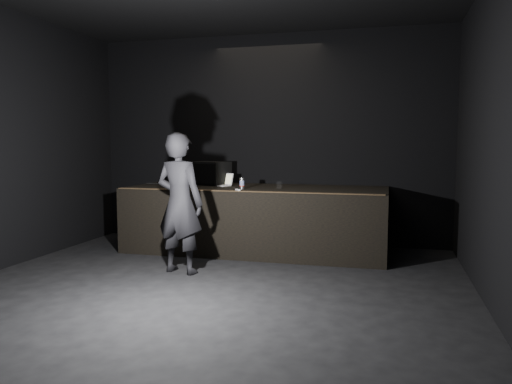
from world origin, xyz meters
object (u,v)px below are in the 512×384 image
at_px(laptop, 223,182).
at_px(person, 180,203).
at_px(stage_monitor, 210,173).
at_px(beer_can, 242,183).
at_px(stage_riser, 256,219).

height_order(laptop, person, person).
height_order(stage_monitor, beer_can, stage_monitor).
distance_m(stage_riser, stage_monitor, 1.13).
relative_size(beer_can, person, 0.09).
bearing_deg(person, stage_riser, -100.34).
height_order(stage_monitor, person, person).
height_order(beer_can, person, person).
relative_size(stage_riser, laptop, 10.97).
bearing_deg(person, laptop, -79.33).
distance_m(stage_monitor, laptop, 0.31).
height_order(stage_monitor, laptop, stage_monitor).
bearing_deg(beer_can, laptop, 133.49).
distance_m(laptop, person, 1.71).
relative_size(laptop, person, 0.20).
height_order(stage_riser, beer_can, beer_can).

